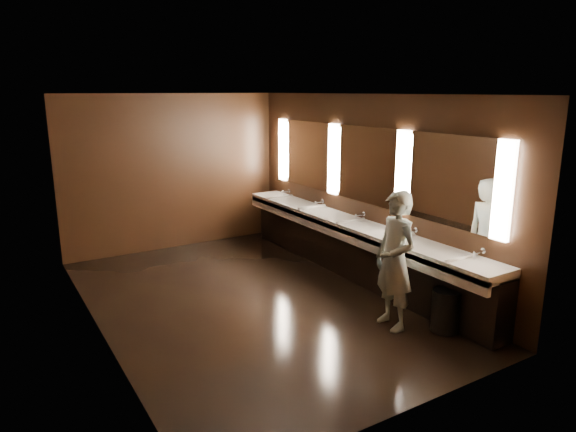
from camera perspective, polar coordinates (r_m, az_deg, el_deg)
The scene contains 10 objects.
floor at distance 7.27m, azimuth -4.10°, elevation -9.32°, with size 6.00×6.00×0.00m, color black.
ceiling at distance 6.69m, azimuth -4.53°, elevation 13.34°, with size 4.00×6.00×0.02m, color #2D2D2B.
wall_back at distance 9.56m, azimuth -12.64°, elevation 4.75°, with size 4.00×0.02×2.80m, color black.
wall_front at distance 4.49m, azimuth 13.72°, elevation -5.45°, with size 4.00×0.02×2.80m, color black.
wall_left at distance 6.21m, azimuth -20.91°, elevation -0.62°, with size 0.02×6.00×2.80m, color black.
wall_right at distance 7.94m, azimuth 8.63°, elevation 3.12°, with size 0.02×6.00×2.80m, color black.
sink_counter at distance 8.03m, azimuth 7.27°, elevation -3.37°, with size 0.55×5.40×1.01m.
mirror_band at distance 7.87m, azimuth 8.62°, elevation 5.62°, with size 0.06×5.03×1.15m.
person at distance 6.33m, azimuth 11.81°, elevation -4.88°, with size 0.62×0.41×1.71m, color #7EAABC.
trash_bin at distance 6.58m, azimuth 17.10°, elevation -10.01°, with size 0.34×0.34×0.52m, color black.
Camera 1 is at (-3.06, -5.95, 2.85)m, focal length 32.00 mm.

